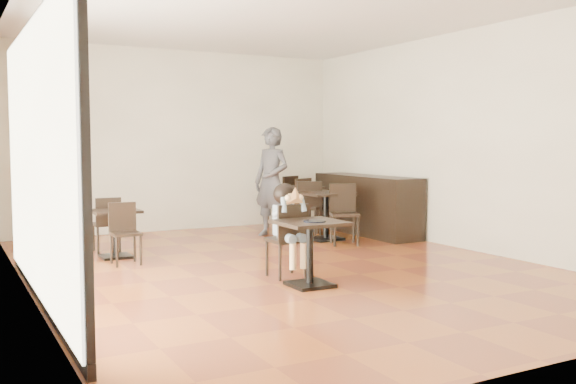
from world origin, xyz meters
TOP-DOWN VIEW (x-y plane):
  - floor at (0.00, 0.00)m, footprint 6.00×8.00m
  - ceiling at (0.00, 0.00)m, footprint 6.00×8.00m
  - wall_back at (0.00, 4.00)m, footprint 6.00×0.01m
  - wall_front at (0.00, -4.00)m, footprint 6.00×0.01m
  - wall_left at (-3.00, 0.00)m, footprint 0.01×8.00m
  - wall_right at (3.00, 0.00)m, footprint 0.01×8.00m
  - storefront_window at (-2.97, -0.50)m, footprint 0.04×4.50m
  - child_table at (-0.26, -1.05)m, footprint 0.68×0.68m
  - child_chair at (-0.26, -0.50)m, footprint 0.39×0.39m
  - child at (-0.26, -0.50)m, footprint 0.39×0.54m
  - plate at (-0.26, -1.15)m, footprint 0.24×0.24m
  - pizza_slice at (-0.26, -0.69)m, footprint 0.25×0.19m
  - adult_patron at (1.08, 2.50)m, footprint 0.67×0.79m
  - cafe_table_mid at (1.65, 1.71)m, footprint 0.96×0.96m
  - cafe_table_left at (-1.71, 1.71)m, footprint 0.62×0.62m
  - cafe_table_back at (1.73, 2.80)m, footprint 1.00×1.00m
  - chair_mid_a at (1.65, 2.26)m, footprint 0.55×0.55m
  - chair_mid_b at (1.65, 1.16)m, footprint 0.55×0.55m
  - chair_left_a at (-1.71, 2.26)m, footprint 0.36×0.36m
  - chair_left_b at (-1.71, 1.16)m, footprint 0.36×0.36m
  - chair_back_a at (1.73, 3.35)m, footprint 0.57×0.57m
  - chair_back_b at (1.73, 2.25)m, footprint 0.57×0.57m
  - service_counter at (2.65, 2.00)m, footprint 0.60×2.40m

SIDE VIEW (x-z plane):
  - floor at x=0.00m, z-range -0.01..0.01m
  - cafe_table_left at x=-1.71m, z-range 0.00..0.66m
  - child_table at x=-0.26m, z-range 0.00..0.72m
  - cafe_table_mid at x=1.65m, z-range 0.00..0.77m
  - chair_left_a at x=-1.71m, z-range 0.00..0.79m
  - chair_left_b at x=-1.71m, z-range 0.00..0.79m
  - cafe_table_back at x=1.73m, z-range 0.00..0.80m
  - child_chair at x=-0.26m, z-range 0.00..0.87m
  - chair_mid_a at x=1.65m, z-range 0.00..0.93m
  - chair_mid_b at x=1.65m, z-range 0.00..0.93m
  - chair_back_a at x=1.73m, z-range 0.00..0.96m
  - chair_back_b at x=1.73m, z-range 0.00..0.96m
  - service_counter at x=2.65m, z-range 0.00..1.00m
  - child at x=-0.26m, z-range 0.00..1.09m
  - plate at x=-0.26m, z-range 0.72..0.73m
  - adult_patron at x=1.08m, z-range 0.00..1.82m
  - pizza_slice at x=-0.26m, z-range 0.91..0.97m
  - storefront_window at x=-2.97m, z-range 0.10..2.70m
  - wall_back at x=0.00m, z-range 0.00..3.20m
  - wall_front at x=0.00m, z-range 0.00..3.20m
  - wall_left at x=-3.00m, z-range 0.00..3.20m
  - wall_right at x=3.00m, z-range 0.00..3.20m
  - ceiling at x=0.00m, z-range 3.20..3.21m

